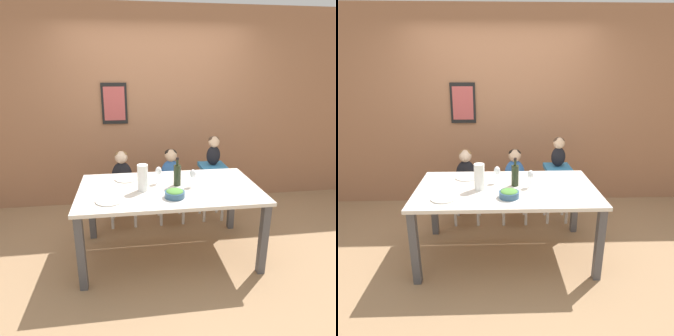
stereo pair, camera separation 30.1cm
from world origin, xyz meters
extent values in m
plane|color=#9E7A56|center=(0.00, 0.00, 0.00)|extent=(14.00, 14.00, 0.00)
cube|color=#9E6B4C|center=(0.00, 1.45, 1.35)|extent=(10.00, 0.06, 2.70)
cube|color=black|center=(-0.55, 1.40, 1.45)|extent=(0.34, 0.02, 0.54)
cube|color=#B74C4C|center=(-0.55, 1.39, 1.45)|extent=(0.28, 0.00, 0.45)
cube|color=silver|center=(0.00, 0.00, 0.75)|extent=(1.79, 1.00, 0.03)
cube|color=#4C4C51|center=(-0.84, -0.44, 0.36)|extent=(0.07, 0.07, 0.73)
cube|color=#4C4C51|center=(0.84, -0.44, 0.36)|extent=(0.07, 0.07, 0.73)
cube|color=#4C4C51|center=(-0.84, 0.44, 0.36)|extent=(0.07, 0.07, 0.73)
cube|color=#4C4C51|center=(0.84, 0.44, 0.36)|extent=(0.07, 0.07, 0.73)
cylinder|color=silver|center=(-0.62, 0.61, 0.21)|extent=(0.04, 0.04, 0.42)
cylinder|color=silver|center=(-0.34, 0.61, 0.21)|extent=(0.04, 0.04, 0.42)
cylinder|color=silver|center=(-0.62, 0.90, 0.21)|extent=(0.04, 0.04, 0.42)
cylinder|color=silver|center=(-0.34, 0.90, 0.21)|extent=(0.04, 0.04, 0.42)
cube|color=silver|center=(-0.48, 0.76, 0.44)|extent=(0.38, 0.41, 0.05)
cylinder|color=silver|center=(-0.01, 0.61, 0.21)|extent=(0.04, 0.04, 0.42)
cylinder|color=silver|center=(0.27, 0.61, 0.21)|extent=(0.04, 0.04, 0.42)
cylinder|color=silver|center=(-0.01, 0.90, 0.21)|extent=(0.04, 0.04, 0.42)
cylinder|color=silver|center=(0.27, 0.90, 0.21)|extent=(0.04, 0.04, 0.42)
cube|color=silver|center=(0.13, 0.76, 0.44)|extent=(0.38, 0.41, 0.05)
cylinder|color=silver|center=(0.55, 0.64, 0.34)|extent=(0.04, 0.04, 0.68)
cylinder|color=silver|center=(0.79, 0.64, 0.34)|extent=(0.04, 0.04, 0.68)
cylinder|color=silver|center=(0.55, 0.88, 0.34)|extent=(0.04, 0.04, 0.68)
cylinder|color=silver|center=(0.79, 0.88, 0.34)|extent=(0.04, 0.04, 0.68)
cube|color=teal|center=(0.67, 0.76, 0.71)|extent=(0.32, 0.35, 0.05)
ellipsoid|color=black|center=(-0.48, 0.76, 0.64)|extent=(0.25, 0.15, 0.36)
sphere|color=beige|center=(-0.48, 0.76, 0.88)|extent=(0.15, 0.15, 0.15)
ellipsoid|color=olive|center=(-0.48, 0.77, 0.90)|extent=(0.15, 0.15, 0.11)
ellipsoid|color=#3366B2|center=(0.13, 0.76, 0.64)|extent=(0.25, 0.15, 0.36)
sphere|color=#D6AD89|center=(0.13, 0.76, 0.88)|extent=(0.15, 0.15, 0.15)
ellipsoid|color=black|center=(0.13, 0.77, 0.90)|extent=(0.15, 0.15, 0.11)
ellipsoid|color=black|center=(0.67, 0.76, 0.86)|extent=(0.18, 0.11, 0.25)
sphere|color=#D6AD89|center=(0.67, 0.76, 1.03)|extent=(0.14, 0.14, 0.14)
ellipsoid|color=#473323|center=(0.67, 0.76, 1.06)|extent=(0.14, 0.13, 0.10)
cylinder|color=#232D19|center=(0.09, 0.05, 0.87)|extent=(0.07, 0.07, 0.21)
cylinder|color=#232D19|center=(0.09, 0.05, 1.02)|extent=(0.03, 0.03, 0.08)
cylinder|color=black|center=(0.09, 0.05, 1.05)|extent=(0.03, 0.03, 0.02)
cylinder|color=white|center=(-0.26, -0.05, 0.89)|extent=(0.10, 0.10, 0.26)
cylinder|color=white|center=(0.24, 0.00, 0.77)|extent=(0.06, 0.06, 0.00)
cylinder|color=white|center=(0.24, 0.00, 0.81)|extent=(0.01, 0.01, 0.08)
ellipsoid|color=white|center=(0.24, 0.00, 0.90)|extent=(0.06, 0.06, 0.09)
cylinder|color=white|center=(-0.09, 0.13, 0.77)|extent=(0.06, 0.06, 0.00)
cylinder|color=white|center=(-0.09, 0.13, 0.81)|extent=(0.01, 0.01, 0.08)
ellipsoid|color=white|center=(-0.09, 0.13, 0.90)|extent=(0.06, 0.06, 0.09)
cylinder|color=#335675|center=(0.02, -0.25, 0.79)|extent=(0.19, 0.19, 0.06)
ellipsoid|color=#4C8438|center=(0.02, -0.25, 0.82)|extent=(0.16, 0.16, 0.04)
cylinder|color=silver|center=(-0.58, -0.26, 0.77)|extent=(0.25, 0.25, 0.01)
cylinder|color=silver|center=(-0.42, 0.29, 0.77)|extent=(0.25, 0.25, 0.01)
camera|label=1|loc=(-0.40, -2.76, 1.88)|focal=32.00mm
camera|label=2|loc=(-0.10, -2.79, 1.88)|focal=32.00mm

